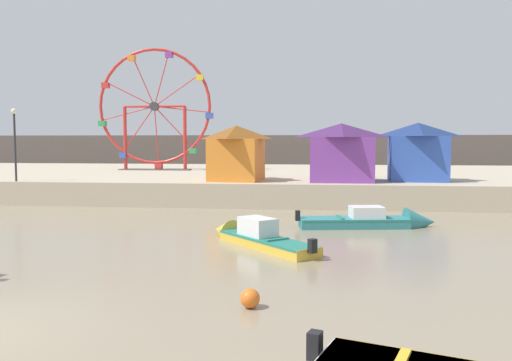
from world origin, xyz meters
name	(u,v)px	position (x,y,z in m)	size (l,w,h in m)	color
quay_promenade	(232,180)	(0.00, 31.44, 0.69)	(110.00, 24.57, 1.38)	#B7A88E
distant_town_skyline	(261,154)	(0.00, 52.04, 2.20)	(140.00, 3.00, 4.40)	#564C47
motorboat_teal_painted	(378,221)	(9.30, 13.83, 0.28)	(6.13, 2.22, 1.33)	teal
motorboat_mustard_yellow	(251,236)	(4.30, 9.57, 0.28)	(4.66, 5.09, 1.33)	gold
ferris_wheel_red_frame	(154,109)	(-6.48, 32.30, 6.30)	(9.49, 1.20, 9.80)	red
carnival_booth_purple_stall	(341,151)	(8.02, 21.60, 3.12)	(3.96, 3.07, 3.36)	purple
carnival_booth_blue_tent	(418,151)	(12.53, 22.74, 3.15)	(3.70, 3.31, 3.43)	#3356B7
carnival_booth_orange_canopy	(236,152)	(1.88, 21.64, 3.07)	(3.43, 3.63, 3.27)	orange
promenade_lamp_near	(15,134)	(-10.82, 19.57, 4.11)	(0.32, 0.32, 4.23)	#2D2D33
mooring_buoy_orange	(250,298)	(5.22, 2.21, 0.22)	(0.44, 0.44, 0.44)	orange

